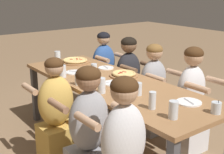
# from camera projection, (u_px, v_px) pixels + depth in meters

# --- Properties ---
(ground_plane) EXTENTS (18.00, 18.00, 0.00)m
(ground_plane) POSITION_uv_depth(u_px,v_px,m) (112.00, 147.00, 3.55)
(ground_plane) COLOR #896B4C
(ground_plane) RESTS_ON ground
(dining_table) EXTENTS (2.56, 0.86, 0.79)m
(dining_table) POSITION_uv_depth(u_px,v_px,m) (112.00, 88.00, 3.35)
(dining_table) COLOR #996B42
(dining_table) RESTS_ON ground
(pizza_board_main) EXTENTS (0.38, 0.38, 0.05)m
(pizza_board_main) POSITION_uv_depth(u_px,v_px,m) (75.00, 61.00, 4.12)
(pizza_board_main) COLOR #996B42
(pizza_board_main) RESTS_ON dining_table
(pizza_board_second) EXTENTS (0.32, 0.32, 0.05)m
(pizza_board_second) POSITION_uv_depth(u_px,v_px,m) (124.00, 74.00, 3.50)
(pizza_board_second) COLOR #996B42
(pizza_board_second) RESTS_ON dining_table
(empty_plate_a) EXTENTS (0.21, 0.21, 0.02)m
(empty_plate_a) POSITION_uv_depth(u_px,v_px,m) (75.00, 72.00, 3.65)
(empty_plate_a) COLOR white
(empty_plate_a) RESTS_ON dining_table
(empty_plate_b) EXTENTS (0.19, 0.19, 0.02)m
(empty_plate_b) POSITION_uv_depth(u_px,v_px,m) (106.00, 68.00, 3.85)
(empty_plate_b) COLOR white
(empty_plate_b) RESTS_ON dining_table
(empty_plate_c) EXTENTS (0.21, 0.21, 0.02)m
(empty_plate_c) POSITION_uv_depth(u_px,v_px,m) (113.00, 83.00, 3.25)
(empty_plate_c) COLOR white
(empty_plate_c) RESTS_ON dining_table
(empty_plate_d) EXTENTS (0.22, 0.22, 0.02)m
(empty_plate_d) POSITION_uv_depth(u_px,v_px,m) (189.00, 102.00, 2.72)
(empty_plate_d) COLOR white
(empty_plate_d) RESTS_ON dining_table
(cocktail_glass_blue) EXTENTS (0.08, 0.08, 0.12)m
(cocktail_glass_blue) POSITION_uv_depth(u_px,v_px,m) (216.00, 108.00, 2.49)
(cocktail_glass_blue) COLOR silver
(cocktail_glass_blue) RESTS_ON dining_table
(drinking_glass_a) EXTENTS (0.07, 0.07, 0.12)m
(drinking_glass_a) POSITION_uv_depth(u_px,v_px,m) (138.00, 90.00, 2.90)
(drinking_glass_a) COLOR silver
(drinking_glass_a) RESTS_ON dining_table
(drinking_glass_b) EXTENTS (0.06, 0.06, 0.12)m
(drinking_glass_b) POSITION_uv_depth(u_px,v_px,m) (78.00, 80.00, 3.20)
(drinking_glass_b) COLOR silver
(drinking_glass_b) RESTS_ON dining_table
(drinking_glass_c) EXTENTS (0.07, 0.07, 0.14)m
(drinking_glass_c) POSITION_uv_depth(u_px,v_px,m) (173.00, 110.00, 2.38)
(drinking_glass_c) COLOR silver
(drinking_glass_c) RESTS_ON dining_table
(drinking_glass_d) EXTENTS (0.08, 0.08, 0.14)m
(drinking_glass_d) POSITION_uv_depth(u_px,v_px,m) (58.00, 57.00, 4.17)
(drinking_glass_d) COLOR silver
(drinking_glass_d) RESTS_ON dining_table
(drinking_glass_e) EXTENTS (0.08, 0.08, 0.14)m
(drinking_glass_e) POSITION_uv_depth(u_px,v_px,m) (63.00, 71.00, 3.46)
(drinking_glass_e) COLOR silver
(drinking_glass_e) RESTS_ON dining_table
(drinking_glass_f) EXTENTS (0.06, 0.06, 0.15)m
(drinking_glass_f) POSITION_uv_depth(u_px,v_px,m) (152.00, 100.00, 2.57)
(drinking_glass_f) COLOR silver
(drinking_glass_f) RESTS_ON dining_table
(drinking_glass_g) EXTENTS (0.07, 0.07, 0.14)m
(drinking_glass_g) POSITION_uv_depth(u_px,v_px,m) (94.00, 70.00, 3.54)
(drinking_glass_g) COLOR silver
(drinking_glass_g) RESTS_ON dining_table
(drinking_glass_h) EXTENTS (0.08, 0.08, 0.14)m
(drinking_glass_h) POSITION_uv_depth(u_px,v_px,m) (91.00, 77.00, 3.24)
(drinking_glass_h) COLOR silver
(drinking_glass_h) RESTS_ON dining_table
(drinking_glass_i) EXTENTS (0.07, 0.07, 0.15)m
(drinking_glass_i) POSITION_uv_depth(u_px,v_px,m) (102.00, 86.00, 2.95)
(drinking_glass_i) COLOR silver
(drinking_glass_i) RESTS_ON dining_table
(diner_far_midleft) EXTENTS (0.51, 0.40, 1.14)m
(diner_far_midleft) POSITION_uv_depth(u_px,v_px,m) (128.00, 82.00, 4.16)
(diner_far_midleft) COLOR #232328
(diner_far_midleft) RESTS_ON ground
(diner_near_midright) EXTENTS (0.51, 0.40, 1.17)m
(diner_near_midright) POSITION_uv_depth(u_px,v_px,m) (89.00, 139.00, 2.59)
(diner_near_midright) COLOR #99999E
(diner_near_midright) RESTS_ON ground
(diner_far_center) EXTENTS (0.51, 0.40, 1.12)m
(diner_far_center) POSITION_uv_depth(u_px,v_px,m) (153.00, 93.00, 3.80)
(diner_far_center) COLOR #99999E
(diner_far_center) RESTS_ON ground
(diner_far_midright) EXTENTS (0.51, 0.40, 1.17)m
(diner_far_midright) POSITION_uv_depth(u_px,v_px,m) (190.00, 104.00, 3.35)
(diner_far_midright) COLOR silver
(diner_far_midright) RESTS_ON ground
(diner_far_left) EXTENTS (0.51, 0.40, 1.13)m
(diner_far_left) POSITION_uv_depth(u_px,v_px,m) (104.00, 74.00, 4.59)
(diner_far_left) COLOR #2D5193
(diner_far_left) RESTS_ON ground
(diner_near_center) EXTENTS (0.51, 0.40, 1.13)m
(diner_near_center) POSITION_uv_depth(u_px,v_px,m) (57.00, 119.00, 3.06)
(diner_near_center) COLOR gold
(diner_near_center) RESTS_ON ground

